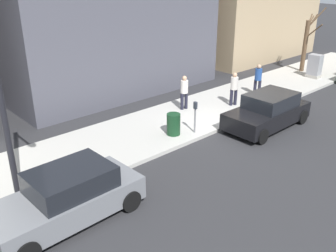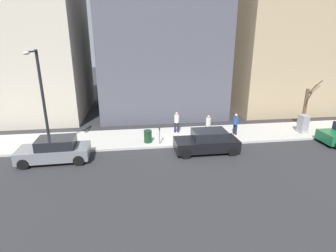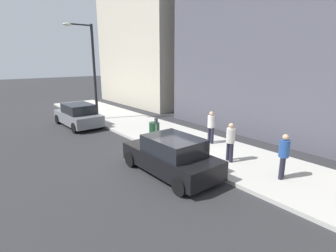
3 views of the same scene
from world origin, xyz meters
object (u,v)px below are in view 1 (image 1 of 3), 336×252
object	(u,v)px
parked_car_grey	(68,197)
parking_meter	(195,114)
bare_tree	(306,43)
pedestrian_far_corner	(184,91)
parked_car_black	(268,111)
trash_bin	(174,124)
utility_box	(315,66)
pedestrian_near_meter	(258,78)
streetlamp	(0,76)
pedestrian_midblock	(234,87)

from	to	relation	value
parked_car_grey	parking_meter	size ratio (longest dim) A/B	3.14
bare_tree	pedestrian_far_corner	distance (m)	10.89
parked_car_black	trash_bin	bearing A→B (deg)	62.85
utility_box	bare_tree	xyz separation A→B (m)	(1.28, -0.93, 1.15)
bare_tree	trash_bin	xyz separation A→B (m)	(-1.68, 13.27, -1.39)
pedestrian_near_meter	pedestrian_far_corner	distance (m)	4.58
parked_car_grey	parking_meter	world-z (taller)	parked_car_grey
parked_car_grey	trash_bin	size ratio (longest dim) A/B	4.71
streetlamp	bare_tree	xyz separation A→B (m)	(2.29, -19.90, -2.02)
parked_car_black	utility_box	distance (m)	8.84
trash_bin	pedestrian_midblock	world-z (taller)	pedestrian_midblock
parked_car_black	pedestrian_midblock	world-z (taller)	pedestrian_midblock
parked_car_grey	pedestrian_far_corner	size ratio (longest dim) A/B	2.55
streetlamp	trash_bin	distance (m)	7.48
pedestrian_midblock	utility_box	bearing A→B (deg)	-162.34
streetlamp	pedestrian_midblock	size ratio (longest dim) A/B	3.92
utility_box	pedestrian_far_corner	distance (m)	10.03
pedestrian_near_meter	utility_box	bearing A→B (deg)	-112.00
parked_car_grey	pedestrian_far_corner	xyz separation A→B (m)	(3.85, -8.28, 0.35)
parked_car_black	parked_car_grey	xyz separation A→B (m)	(-0.06, 9.68, 0.00)
parked_car_grey	pedestrian_midblock	bearing A→B (deg)	-77.38
pedestrian_near_meter	streetlamp	bearing A→B (deg)	77.48
bare_tree	pedestrian_far_corner	bearing A→B (deg)	89.16
streetlamp	parking_meter	bearing A→B (deg)	-88.71
pedestrian_midblock	trash_bin	bearing A→B (deg)	26.27
pedestrian_far_corner	trash_bin	bearing A→B (deg)	45.98
bare_tree	pedestrian_near_meter	bearing A→B (deg)	98.21
parked_car_grey	pedestrian_far_corner	distance (m)	9.14
parked_car_grey	pedestrian_midblock	world-z (taller)	pedestrian_midblock
streetlamp	pedestrian_near_meter	size ratio (longest dim) A/B	3.92
utility_box	pedestrian_midblock	size ratio (longest dim) A/B	0.86
parked_car_black	streetlamp	bearing A→B (deg)	82.64
bare_tree	trash_bin	bearing A→B (deg)	97.20
streetlamp	pedestrian_near_meter	world-z (taller)	streetlamp
streetlamp	trash_bin	size ratio (longest dim) A/B	7.22
parking_meter	bare_tree	xyz separation A→B (m)	(2.13, -12.48, 1.02)
parked_car_black	trash_bin	distance (m)	4.28
parking_meter	trash_bin	world-z (taller)	parking_meter
pedestrian_near_meter	pedestrian_far_corner	world-z (taller)	same
parked_car_black	utility_box	bearing A→B (deg)	-74.69
bare_tree	parking_meter	bearing A→B (deg)	99.67
pedestrian_far_corner	pedestrian_midblock	bearing A→B (deg)	159.37
bare_tree	pedestrian_near_meter	xyz separation A→B (m)	(-0.92, 6.41, -0.91)
parked_car_black	utility_box	xyz separation A→B (m)	(2.35, -8.52, 0.11)
parked_car_grey	parking_meter	xyz separation A→B (m)	(1.56, -6.66, 0.24)
bare_tree	trash_bin	world-z (taller)	bare_tree
parked_car_grey	parking_meter	bearing A→B (deg)	-78.09
parked_car_grey	trash_bin	distance (m)	6.20
parking_meter	bare_tree	world-z (taller)	bare_tree
pedestrian_near_meter	parking_meter	bearing A→B (deg)	82.88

